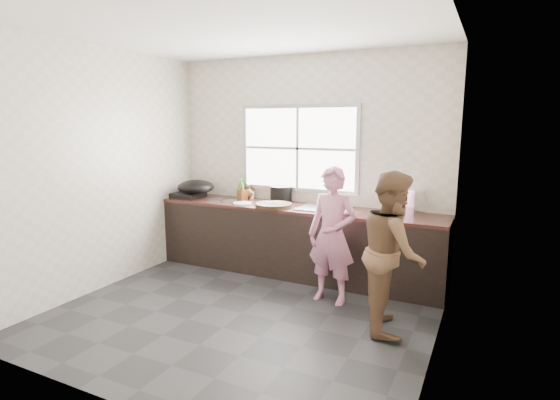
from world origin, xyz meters
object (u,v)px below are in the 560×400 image
at_px(bowl_held, 346,212).
at_px(bottle_brown_tall, 242,193).
at_px(wok, 196,187).
at_px(plate_food, 243,203).
at_px(bowl_crabs, 331,209).
at_px(pot_lid_right, 231,201).
at_px(woman, 332,240).
at_px(burner, 187,194).
at_px(dish_rack, 404,200).
at_px(bottle_green, 241,188).
at_px(glass_jar, 251,195).
at_px(cutting_board, 274,205).
at_px(black_pot, 281,194).
at_px(person_side, 393,252).
at_px(bottle_brown_short, 249,192).
at_px(pot_lid_left, 215,200).
at_px(bowl_mince, 276,204).

height_order(bowl_held, bottle_brown_tall, bottle_brown_tall).
bearing_deg(wok, plate_food, -7.66).
height_order(bowl_held, wok, wok).
height_order(bowl_crabs, pot_lid_right, bowl_crabs).
xyz_separation_m(woman, burner, (-2.34, 0.61, 0.22)).
bearing_deg(dish_rack, woman, -105.57).
xyz_separation_m(bottle_green, glass_jar, (0.16, 0.00, -0.08)).
distance_m(cutting_board, pot_lid_right, 0.66).
relative_size(bowl_crabs, black_pot, 0.63).
bearing_deg(person_side, bottle_brown_tall, 48.16).
height_order(bowl_crabs, bottle_brown_short, bottle_brown_short).
xyz_separation_m(dish_rack, pot_lid_left, (-2.41, -0.29, -0.14)).
relative_size(bottle_green, pot_lid_right, 1.11).
bearing_deg(black_pot, pot_lid_right, -151.67).
relative_size(woman, bowl_crabs, 7.62).
xyz_separation_m(bowl_held, plate_food, (-1.36, 0.03, -0.02)).
xyz_separation_m(woman, black_pot, (-1.00, 0.84, 0.29)).
bearing_deg(plate_food, black_pot, 47.89).
distance_m(dish_rack, pot_lid_right, 2.17).
bearing_deg(bottle_brown_tall, bottle_brown_short, 94.91).
bearing_deg(woman, black_pot, 145.49).
xyz_separation_m(plate_food, pot_lid_left, (-0.49, 0.10, -0.00)).
relative_size(plate_food, burner, 0.59).
height_order(bowl_mince, glass_jar, glass_jar).
bearing_deg(woman, plate_food, 166.89).
distance_m(cutting_board, bottle_brown_short, 0.68).
distance_m(bottle_brown_short, glass_jar, 0.05).
bearing_deg(person_side, cutting_board, 45.88).
bearing_deg(bowl_held, bottle_brown_tall, 171.66).
relative_size(bowl_held, bottle_green, 0.73).
distance_m(bowl_mince, wok, 1.25).
distance_m(black_pot, pot_lid_right, 0.66).
relative_size(woman, bowl_held, 6.87).
relative_size(person_side, bowl_mince, 7.15).
height_order(bottle_brown_tall, bottle_brown_short, bottle_brown_tall).
xyz_separation_m(bowl_crabs, glass_jar, (-1.24, 0.32, 0.02)).
height_order(glass_jar, dish_rack, dish_rack).
xyz_separation_m(person_side, burner, (-3.04, 0.96, 0.16)).
xyz_separation_m(cutting_board, bottle_brown_short, (-0.56, 0.37, 0.07)).
bearing_deg(glass_jar, black_pot, 0.00).
xyz_separation_m(bottle_brown_short, pot_lid_right, (-0.09, -0.31, -0.08)).
bearing_deg(bowl_crabs, bottle_brown_tall, 174.71).
distance_m(burner, pot_lid_right, 0.77).
relative_size(cutting_board, bowl_crabs, 2.54).
bearing_deg(woman, bowl_mince, 155.58).
bearing_deg(black_pot, person_side, -34.95).
relative_size(bowl_mince, dish_rack, 0.54).
distance_m(bowl_held, wok, 2.16).
height_order(bowl_mince, bowl_crabs, bowl_crabs).
distance_m(burner, pot_lid_left, 0.50).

